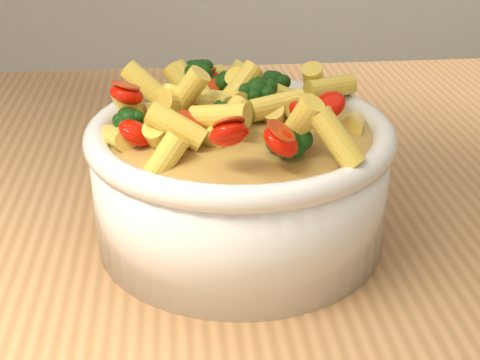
{
  "coord_description": "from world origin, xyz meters",
  "views": [
    {
      "loc": [
        -0.05,
        -0.52,
        1.18
      ],
      "look_at": [
        -0.0,
        -0.06,
        0.95
      ],
      "focal_mm": 50.0,
      "sensor_mm": 36.0,
      "label": 1
    }
  ],
  "objects": [
    {
      "name": "table",
      "position": [
        0.0,
        0.0,
        0.8
      ],
      "size": [
        1.2,
        0.8,
        0.9
      ],
      "color": "tan",
      "rests_on": "ground"
    },
    {
      "name": "pasta_salad",
      "position": [
        -0.0,
        -0.06,
        1.01
      ],
      "size": [
        0.18,
        0.18,
        0.04
      ],
      "color": "#F7CF4E",
      "rests_on": "serving_bowl"
    },
    {
      "name": "serving_bowl",
      "position": [
        -0.0,
        -0.06,
        0.95
      ],
      "size": [
        0.23,
        0.23,
        0.1
      ],
      "color": "white",
      "rests_on": "table"
    }
  ]
}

